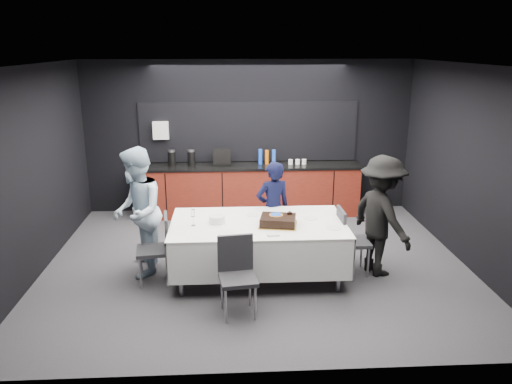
% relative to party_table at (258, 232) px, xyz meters
% --- Properties ---
extents(ground, '(6.00, 6.00, 0.00)m').
position_rel_party_table_xyz_m(ground, '(0.00, 0.40, -0.64)').
color(ground, '#3F3E43').
rests_on(ground, ground).
extents(room_shell, '(6.04, 5.04, 2.82)m').
position_rel_party_table_xyz_m(room_shell, '(0.00, 0.40, 1.22)').
color(room_shell, white).
rests_on(room_shell, ground).
extents(kitchenette, '(4.10, 0.64, 2.05)m').
position_rel_party_table_xyz_m(kitchenette, '(-0.02, 2.62, -0.10)').
color(kitchenette, '#58160D').
rests_on(kitchenette, ground).
extents(party_table, '(2.32, 1.32, 0.78)m').
position_rel_party_table_xyz_m(party_table, '(0.00, 0.00, 0.00)').
color(party_table, '#99999E').
rests_on(party_table, ground).
extents(cake_assembly, '(0.55, 0.47, 0.16)m').
position_rel_party_table_xyz_m(cake_assembly, '(0.25, -0.13, 0.20)').
color(cake_assembly, gold).
rests_on(cake_assembly, party_table).
extents(plate_stack, '(0.21, 0.21, 0.10)m').
position_rel_party_table_xyz_m(plate_stack, '(-0.55, 0.00, 0.19)').
color(plate_stack, white).
rests_on(plate_stack, party_table).
extents(loose_plate_near, '(0.22, 0.22, 0.01)m').
position_rel_party_table_xyz_m(loose_plate_near, '(-0.41, -0.39, 0.14)').
color(loose_plate_near, white).
rests_on(loose_plate_near, party_table).
extents(loose_plate_right_a, '(0.20, 0.20, 0.01)m').
position_rel_party_table_xyz_m(loose_plate_right_a, '(0.71, 0.11, 0.14)').
color(loose_plate_right_a, white).
rests_on(loose_plate_right_a, party_table).
extents(loose_plate_right_b, '(0.21, 0.21, 0.01)m').
position_rel_party_table_xyz_m(loose_plate_right_b, '(0.96, -0.27, 0.14)').
color(loose_plate_right_b, white).
rests_on(loose_plate_right_b, party_table).
extents(loose_plate_far, '(0.18, 0.18, 0.01)m').
position_rel_party_table_xyz_m(loose_plate_far, '(-0.06, 0.28, 0.14)').
color(loose_plate_far, white).
rests_on(loose_plate_far, party_table).
extents(fork_pile, '(0.16, 0.11, 0.02)m').
position_rel_party_table_xyz_m(fork_pile, '(0.16, -0.49, 0.15)').
color(fork_pile, white).
rests_on(fork_pile, party_table).
extents(champagne_flute, '(0.06, 0.06, 0.22)m').
position_rel_party_table_xyz_m(champagne_flute, '(-0.85, -0.08, 0.30)').
color(champagne_flute, white).
rests_on(champagne_flute, party_table).
extents(chair_left, '(0.47, 0.47, 0.92)m').
position_rel_party_table_xyz_m(chair_left, '(-1.31, -0.09, -0.11)').
color(chair_left, '#28292D').
rests_on(chair_left, ground).
extents(chair_right, '(0.43, 0.43, 0.92)m').
position_rel_party_table_xyz_m(chair_right, '(1.24, 0.03, -0.11)').
color(chair_right, '#28292D').
rests_on(chair_right, ground).
extents(chair_near, '(0.47, 0.47, 0.92)m').
position_rel_party_table_xyz_m(chair_near, '(-0.30, -0.92, -0.11)').
color(chair_near, '#28292D').
rests_on(chair_near, ground).
extents(person_center, '(0.61, 0.49, 1.44)m').
position_rel_party_table_xyz_m(person_center, '(0.26, 0.70, 0.08)').
color(person_center, black).
rests_on(person_center, ground).
extents(person_left, '(0.76, 0.92, 1.76)m').
position_rel_party_table_xyz_m(person_left, '(-1.62, 0.20, 0.24)').
color(person_left, silver).
rests_on(person_left, ground).
extents(person_right, '(0.98, 1.22, 1.66)m').
position_rel_party_table_xyz_m(person_right, '(1.67, 0.01, 0.19)').
color(person_right, black).
rests_on(person_right, ground).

